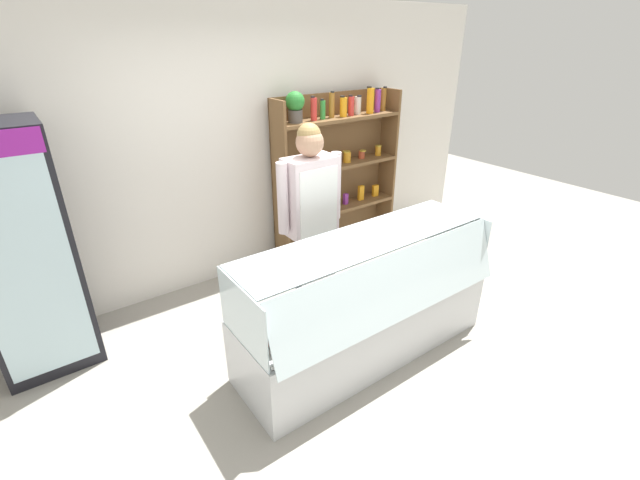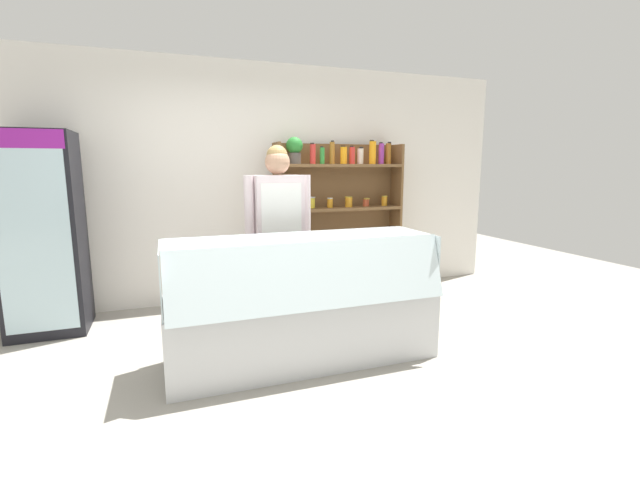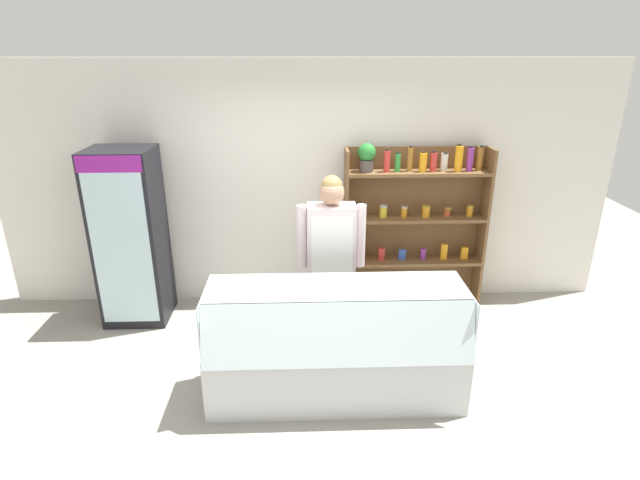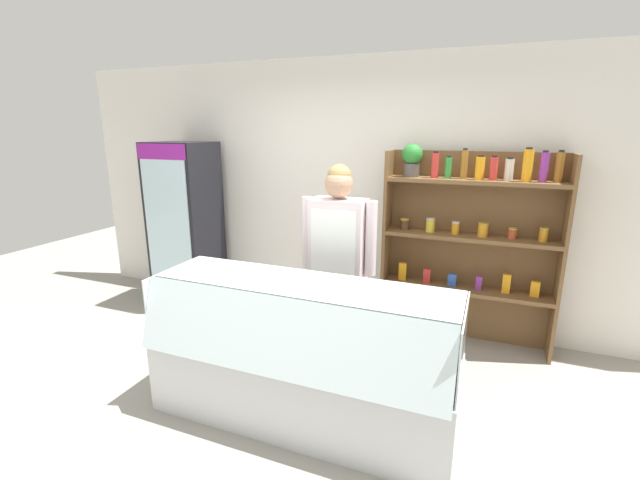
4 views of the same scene
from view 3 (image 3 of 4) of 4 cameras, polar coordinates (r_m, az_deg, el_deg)
ground_plane at (r=4.43m, az=-0.97°, el=-17.87°), size 12.00×12.00×0.00m
back_wall at (r=5.59m, az=-1.46°, el=6.22°), size 6.80×0.10×2.70m
drinks_fridge at (r=5.57m, az=-20.84°, el=0.25°), size 0.65×0.59×1.87m
shelving_unit at (r=5.58m, az=10.49°, el=2.57°), size 1.55×0.29×1.87m
deli_display_case at (r=4.32m, az=1.74°, el=-13.85°), size 2.11×0.73×1.01m
shop_clerk at (r=4.63m, az=1.29°, el=-1.08°), size 0.63×0.25×1.74m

